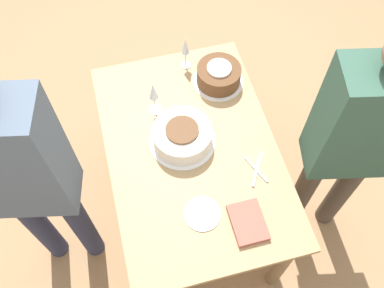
# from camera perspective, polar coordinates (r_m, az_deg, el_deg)

# --- Properties ---
(ground_plane) EXTENTS (12.00, 12.00, 0.00)m
(ground_plane) POSITION_cam_1_polar(r_m,az_deg,el_deg) (2.79, 0.00, -8.43)
(ground_plane) COLOR #A87F56
(dining_table) EXTENTS (1.27, 0.83, 0.75)m
(dining_table) POSITION_cam_1_polar(r_m,az_deg,el_deg) (2.23, 0.00, -2.38)
(dining_table) COLOR tan
(dining_table) RESTS_ON ground_plane
(cake_center_white) EXTENTS (0.33, 0.33, 0.11)m
(cake_center_white) POSITION_cam_1_polar(r_m,az_deg,el_deg) (2.09, -1.30, 1.09)
(cake_center_white) COLOR white
(cake_center_white) RESTS_ON dining_table
(cake_front_chocolate) EXTENTS (0.28, 0.28, 0.12)m
(cake_front_chocolate) POSITION_cam_1_polar(r_m,az_deg,el_deg) (2.31, 3.58, 9.15)
(cake_front_chocolate) COLOR white
(cake_front_chocolate) RESTS_ON dining_table
(wine_glass_near) EXTENTS (0.07, 0.07, 0.21)m
(wine_glass_near) POSITION_cam_1_polar(r_m,az_deg,el_deg) (2.13, -5.16, 6.75)
(wine_glass_near) COLOR silver
(wine_glass_near) RESTS_ON dining_table
(wine_glass_far) EXTENTS (0.06, 0.06, 0.20)m
(wine_glass_far) POSITION_cam_1_polar(r_m,az_deg,el_deg) (2.32, -0.88, 12.66)
(wine_glass_far) COLOR silver
(wine_glass_far) RESTS_ON dining_table
(dessert_plate_left) EXTENTS (0.17, 0.17, 0.01)m
(dessert_plate_left) POSITION_cam_1_polar(r_m,az_deg,el_deg) (1.96, 1.39, -9.30)
(dessert_plate_left) COLOR silver
(dessert_plate_left) RESTS_ON dining_table
(fork_pile) EXTENTS (0.18, 0.12, 0.01)m
(fork_pile) POSITION_cam_1_polar(r_m,az_deg,el_deg) (2.08, 8.64, -3.25)
(fork_pile) COLOR silver
(fork_pile) RESTS_ON dining_table
(napkin_stack) EXTENTS (0.20, 0.15, 0.03)m
(napkin_stack) POSITION_cam_1_polar(r_m,az_deg,el_deg) (1.95, 7.47, -10.32)
(napkin_stack) COLOR #B75B4C
(napkin_stack) RESTS_ON dining_table
(person_cutting) EXTENTS (0.30, 0.44, 1.59)m
(person_cutting) POSITION_cam_1_polar(r_m,az_deg,el_deg) (2.04, 21.04, 0.76)
(person_cutting) COLOR #4C4238
(person_cutting) RESTS_ON ground_plane
(person_watching) EXTENTS (0.30, 0.44, 1.66)m
(person_watching) POSITION_cam_1_polar(r_m,az_deg,el_deg) (1.90, -21.73, -3.83)
(person_watching) COLOR #2D334C
(person_watching) RESTS_ON ground_plane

